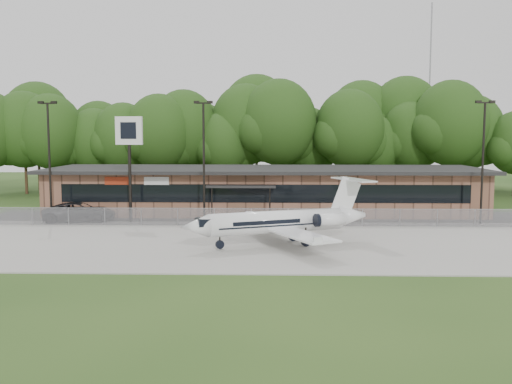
{
  "coord_description": "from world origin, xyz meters",
  "views": [
    {
      "loc": [
        0.67,
        -30.78,
        7.53
      ],
      "look_at": [
        -0.53,
        12.0,
        3.15
      ],
      "focal_mm": 40.0,
      "sensor_mm": 36.0,
      "label": 1
    }
  ],
  "objects_px": {
    "terminal": "(265,189)",
    "pole_sign": "(129,142)",
    "suv": "(80,212)",
    "business_jet": "(283,222)"
  },
  "relations": [
    {
      "from": "terminal",
      "to": "suv",
      "type": "xyz_separation_m",
      "value": [
        -15.82,
        -6.72,
        -1.34
      ]
    },
    {
      "from": "suv",
      "to": "terminal",
      "type": "bearing_deg",
      "value": -75.54
    },
    {
      "from": "terminal",
      "to": "business_jet",
      "type": "height_order",
      "value": "business_jet"
    },
    {
      "from": "terminal",
      "to": "pole_sign",
      "type": "distance_m",
      "value": 14.17
    },
    {
      "from": "suv",
      "to": "pole_sign",
      "type": "height_order",
      "value": "pole_sign"
    },
    {
      "from": "business_jet",
      "to": "pole_sign",
      "type": "relative_size",
      "value": 1.46
    },
    {
      "from": "business_jet",
      "to": "pole_sign",
      "type": "distance_m",
      "value": 16.87
    },
    {
      "from": "terminal",
      "to": "pole_sign",
      "type": "height_order",
      "value": "pole_sign"
    },
    {
      "from": "pole_sign",
      "to": "suv",
      "type": "bearing_deg",
      "value": -176.03
    },
    {
      "from": "terminal",
      "to": "pole_sign",
      "type": "bearing_deg",
      "value": -147.7
    }
  ]
}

